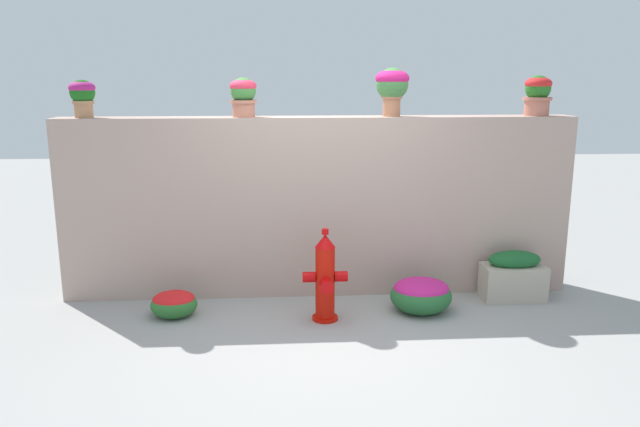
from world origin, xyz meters
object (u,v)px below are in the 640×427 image
fire_hydrant (325,279)px  flower_bush_right (421,294)px  flower_bush_left (174,303)px  potted_plant_1 (243,94)px  potted_plant_3 (538,93)px  potted_plant_2 (392,85)px  planter_box (513,276)px  potted_plant_0 (82,94)px

fire_hydrant → flower_bush_right: fire_hydrant is taller
fire_hydrant → flower_bush_left: fire_hydrant is taller
potted_plant_1 → potted_plant_3: (2.93, 0.01, 0.01)m
potted_plant_2 → planter_box: size_ratio=0.76×
potted_plant_1 → planter_box: size_ratio=0.61×
potted_plant_2 → flower_bush_left: 2.97m
planter_box → potted_plant_0: bearing=175.0°
potted_plant_1 → potted_plant_2: (1.46, 0.02, 0.09)m
potted_plant_2 → fire_hydrant: size_ratio=0.55×
fire_hydrant → flower_bush_right: bearing=9.1°
potted_plant_0 → fire_hydrant: bearing=-19.0°
potted_plant_1 → planter_box: bearing=-7.7°
flower_bush_right → planter_box: (1.00, 0.26, 0.07)m
potted_plant_3 → planter_box: (-0.26, -0.37, -1.80)m
fire_hydrant → potted_plant_2: bearing=47.8°
flower_bush_left → flower_bush_right: size_ratio=0.74×
potted_plant_0 → planter_box: size_ratio=0.58×
flower_bush_right → planter_box: planter_box is taller
flower_bush_left → planter_box: 3.34m
potted_plant_0 → fire_hydrant: (2.27, -0.78, -1.64)m
potted_plant_3 → flower_bush_left: (-3.60, -0.60, -1.91)m
potted_plant_2 → flower_bush_right: bearing=-71.6°
fire_hydrant → flower_bush_left: size_ratio=2.00×
potted_plant_2 → flower_bush_right: size_ratio=0.80×
potted_plant_1 → flower_bush_right: potted_plant_1 is taller
potted_plant_0 → flower_bush_left: potted_plant_0 is taller
potted_plant_0 → flower_bush_right: 3.75m
flower_bush_left → potted_plant_2: bearing=16.0°
potted_plant_0 → fire_hydrant: size_ratio=0.42×
potted_plant_1 → potted_plant_2: bearing=0.7°
fire_hydrant → flower_bush_left: (-1.41, 0.18, -0.26)m
potted_plant_3 → flower_bush_right: potted_plant_3 is taller
potted_plant_0 → potted_plant_3: 4.45m
potted_plant_0 → flower_bush_right: (3.20, -0.63, -1.86)m
potted_plant_0 → potted_plant_1: 1.53m
flower_bush_left → flower_bush_right: 2.34m
flower_bush_left → potted_plant_3: bearing=9.5°
potted_plant_0 → planter_box: (4.19, -0.37, -1.79)m
flower_bush_right → planter_box: 1.03m
fire_hydrant → planter_box: fire_hydrant is taller
flower_bush_right → potted_plant_1: bearing=159.6°
potted_plant_0 → potted_plant_3: bearing=0.0°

